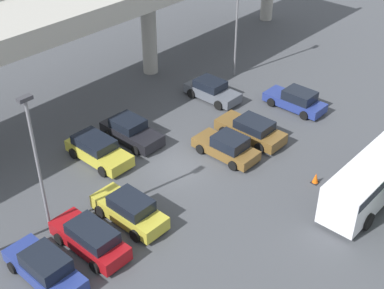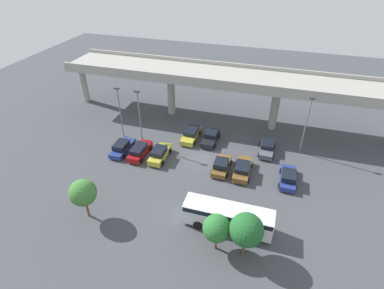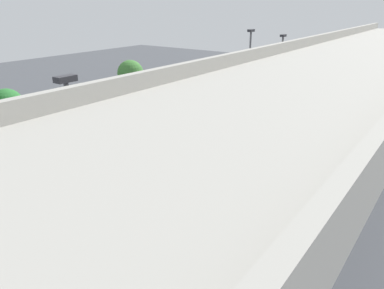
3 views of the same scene
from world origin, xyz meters
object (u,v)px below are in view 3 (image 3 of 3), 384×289
parked_car_3 (249,147)px  tree_front_centre (7,105)px  shuttle_bus (24,128)px  lamp_post_by_overpass (249,72)px  tree_front_left (130,73)px  parked_car_8 (22,204)px  parked_car_5 (133,155)px  parked_car_4 (229,161)px  parked_car_6 (104,168)px  lamp_post_mid_lot (280,71)px  traffic_cone (64,148)px  parked_car_2 (202,123)px  parked_car_1 (218,115)px  lamp_post_near_aisle (77,174)px  parked_car_0 (234,110)px  parked_car_7 (142,212)px

parked_car_3 → tree_front_centre: 19.37m
shuttle_bus → lamp_post_by_overpass: 18.66m
tree_front_left → tree_front_centre: size_ratio=1.15×
parked_car_8 → tree_front_left: size_ratio=0.97×
parked_car_5 → tree_front_left: tree_front_left is taller
parked_car_4 → parked_car_6: parked_car_4 is taller
parked_car_3 → parked_car_5: parked_car_5 is taller
parked_car_4 → lamp_post_by_overpass: 10.67m
parked_car_3 → parked_car_8: 15.20m
lamp_post_by_overpass → parked_car_3: bearing=29.6°
lamp_post_mid_lot → traffic_cone: bearing=-28.8°
lamp_post_mid_lot → lamp_post_by_overpass: 3.93m
parked_car_3 → shuttle_bus: 16.93m
parked_car_3 → traffic_cone: size_ratio=6.67×
parked_car_2 → traffic_cone: (9.82, -5.79, -0.44)m
parked_car_1 → traffic_cone: (12.66, -5.65, -0.44)m
parked_car_4 → lamp_post_near_aisle: (12.46, 0.98, 4.15)m
parked_car_0 → shuttle_bus: size_ratio=0.53×
tree_front_left → lamp_post_by_overpass: bearing=90.7°
parked_car_7 → parked_car_8: size_ratio=0.95×
parked_car_1 → parked_car_8: (19.50, 0.21, -0.06)m
parked_car_3 → parked_car_6: 10.31m
parked_car_8 → parked_car_0: bearing=90.3°
parked_car_5 → shuttle_bus: shuttle_bus is taller
parked_car_1 → parked_car_5: (11.28, 0.13, -0.06)m
parked_car_1 → tree_front_left: 11.85m
shuttle_bus → lamp_post_near_aisle: (7.03, 15.78, 3.28)m
parked_car_0 → lamp_post_mid_lot: bearing=25.4°
parked_car_4 → parked_car_3: bearing=-87.9°
parked_car_2 → parked_car_6: (11.12, 0.05, -0.05)m
lamp_post_by_overpass → lamp_post_mid_lot: bearing=160.9°
parked_car_8 → shuttle_bus: 10.61m
parked_car_0 → shuttle_bus: shuttle_bus is taller
shuttle_bus → lamp_post_mid_lot: (-18.26, 12.47, 3.01)m
parked_car_5 → traffic_cone: (1.38, -5.78, -0.38)m
tree_front_left → traffic_cone: size_ratio=6.76×
parked_car_3 → parked_car_7: parked_car_3 is taller
parked_car_7 → traffic_cone: (-3.80, -11.44, -0.38)m
parked_car_1 → shuttle_bus: 16.35m
parked_car_2 → lamp_post_near_aisle: 19.72m
tree_front_left → parked_car_3: bearing=71.1°
shuttle_bus → lamp_post_mid_lot: lamp_post_mid_lot is taller
parked_car_8 → traffic_cone: bearing=130.6°
parked_car_4 → tree_front_left: tree_front_left is taller
parked_car_5 → lamp_post_mid_lot: 16.60m
lamp_post_mid_lot → parked_car_7: bearing=5.6°
parked_car_5 → parked_car_1: bearing=90.7°
tree_front_centre → lamp_post_by_overpass: bearing=134.9°
tree_front_left → shuttle_bus: bearing=11.2°
parked_car_0 → traffic_cone: size_ratio=6.75×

